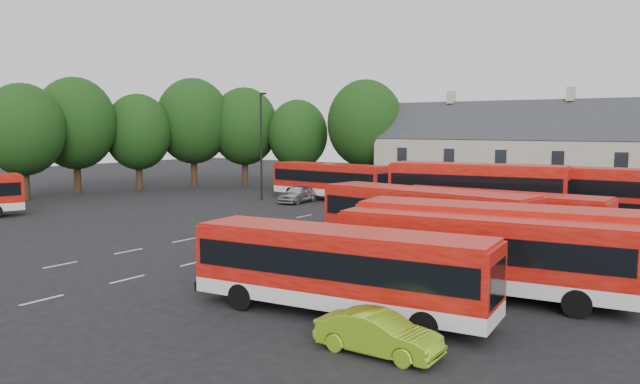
{
  "coord_description": "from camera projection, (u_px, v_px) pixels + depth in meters",
  "views": [
    {
      "loc": [
        27.12,
        -27.16,
        6.65
      ],
      "look_at": [
        3.04,
        7.66,
        2.2
      ],
      "focal_mm": 35.0,
      "sensor_mm": 36.0,
      "label": 1
    }
  ],
  "objects": [
    {
      "name": "bus_row_a",
      "position": [
        340.0,
        264.0,
        21.79
      ],
      "size": [
        11.08,
        3.6,
        3.08
      ],
      "rotation": [
        0.0,
        0.0,
        0.1
      ],
      "color": "silver",
      "rests_on": "ground"
    },
    {
      "name": "lane_markings",
      "position": [
        261.0,
        235.0,
        38.47
      ],
      "size": [
        5.15,
        33.8,
        0.01
      ],
      "color": "beige",
      "rests_on": "ground"
    },
    {
      "name": "bus_row_d",
      "position": [
        425.0,
        214.0,
        32.91
      ],
      "size": [
        12.19,
        4.4,
        3.37
      ],
      "rotation": [
        0.0,
        0.0,
        -0.14
      ],
      "color": "silver",
      "rests_on": "ground"
    },
    {
      "name": "box_truck",
      "position": [
        429.0,
        186.0,
        51.48
      ],
      "size": [
        7.37,
        2.95,
        3.14
      ],
      "rotation": [
        0.0,
        0.0,
        -0.1
      ],
      "color": "black",
      "rests_on": "ground"
    },
    {
      "name": "terrace_houses",
      "position": [
        568.0,
        159.0,
        54.47
      ],
      "size": [
        35.7,
        7.13,
        10.06
      ],
      "color": "beige",
      "rests_on": "ground"
    },
    {
      "name": "bus_dd_south",
      "position": [
        476.0,
        194.0,
        38.3
      ],
      "size": [
        10.89,
        3.61,
        4.38
      ],
      "rotation": [
        0.0,
        0.0,
        0.11
      ],
      "color": "silver",
      "rests_on": "ground"
    },
    {
      "name": "lime_car",
      "position": [
        378.0,
        333.0,
        18.22
      ],
      "size": [
        3.81,
        1.39,
        1.25
      ],
      "primitive_type": "imported",
      "rotation": [
        0.0,
        0.0,
        1.59
      ],
      "color": "#82BD1D",
      "rests_on": "ground"
    },
    {
      "name": "lamppost",
      "position": [
        261.0,
        143.0,
        55.88
      ],
      "size": [
        0.66,
        0.25,
        9.65
      ],
      "rotation": [
        0.0,
        0.0,
        0.01
      ],
      "color": "black",
      "rests_on": "ground"
    },
    {
      "name": "ground",
      "position": [
        208.0,
        235.0,
        38.25
      ],
      "size": [
        140.0,
        140.0,
        0.0
      ],
      "primitive_type": "plane",
      "color": "black",
      "rests_on": "ground"
    },
    {
      "name": "silver_car",
      "position": [
        298.0,
        194.0,
        54.67
      ],
      "size": [
        2.15,
        4.64,
        1.54
      ],
      "primitive_type": "imported",
      "rotation": [
        0.0,
        0.0,
        0.08
      ],
      "color": "#B5B8BD",
      "rests_on": "ground"
    },
    {
      "name": "bus_dd_north",
      "position": [
        564.0,
        197.0,
        37.48
      ],
      "size": [
        10.42,
        2.6,
        4.25
      ],
      "rotation": [
        0.0,
        0.0,
        0.02
      ],
      "color": "silver",
      "rests_on": "ground"
    },
    {
      "name": "bus_row_e",
      "position": [
        497.0,
        216.0,
        33.16
      ],
      "size": [
        11.36,
        2.91,
        3.19
      ],
      "rotation": [
        0.0,
        0.0,
        -0.03
      ],
      "color": "silver",
      "rests_on": "ground"
    },
    {
      "name": "bus_north",
      "position": [
        331.0,
        178.0,
        56.18
      ],
      "size": [
        11.93,
        3.78,
        3.32
      ],
      "rotation": [
        0.0,
        0.0,
        -0.09
      ],
      "color": "silver",
      "rests_on": "ground"
    },
    {
      "name": "bus_row_c",
      "position": [
        501.0,
        238.0,
        25.9
      ],
      "size": [
        12.25,
        4.39,
        3.39
      ],
      "rotation": [
        0.0,
        0.0,
        0.14
      ],
      "color": "silver",
      "rests_on": "ground"
    },
    {
      "name": "treeline",
      "position": [
        197.0,
        126.0,
        65.13
      ],
      "size": [
        29.92,
        32.59,
        12.01
      ],
      "color": "black",
      "rests_on": "ground"
    },
    {
      "name": "bus_row_b",
      "position": [
        482.0,
        249.0,
        24.24
      ],
      "size": [
        11.55,
        3.87,
        3.2
      ],
      "rotation": [
        0.0,
        0.0,
        0.11
      ],
      "color": "silver",
      "rests_on": "ground"
    }
  ]
}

